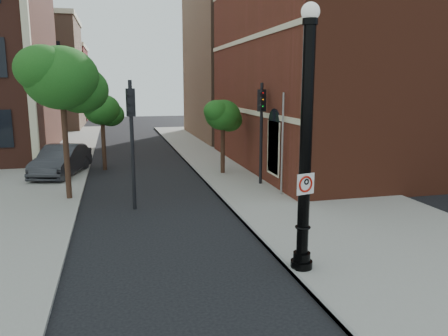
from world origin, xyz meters
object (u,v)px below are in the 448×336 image
object	(u,v)px
parked_car	(61,161)
traffic_signal_left	(131,124)
lamppost	(305,155)
no_parking_sign	(306,184)
traffic_signal_right	(261,117)

from	to	relation	value
parked_car	traffic_signal_left	world-z (taller)	traffic_signal_left
lamppost	no_parking_sign	size ratio (longest dim) A/B	12.70
traffic_signal_left	traffic_signal_right	world-z (taller)	traffic_signal_left
parked_car	traffic_signal_left	xyz separation A→B (m)	(3.60, -7.70, 2.64)
no_parking_sign	lamppost	bearing A→B (deg)	61.12
lamppost	traffic_signal_left	size ratio (longest dim) A/B	1.35
traffic_signal_right	traffic_signal_left	bearing A→B (deg)	-173.90
no_parking_sign	traffic_signal_left	size ratio (longest dim) A/B	0.11
parked_car	traffic_signal_right	world-z (taller)	traffic_signal_right
parked_car	traffic_signal_right	xyz separation A→B (m)	(9.94, -5.00, 2.58)
lamppost	traffic_signal_left	xyz separation A→B (m)	(-4.12, 7.29, 0.27)
parked_car	traffic_signal_right	size ratio (longest dim) A/B	1.02
lamppost	no_parking_sign	world-z (taller)	lamppost
no_parking_sign	parked_car	distance (m)	17.08
no_parking_sign	traffic_signal_right	size ratio (longest dim) A/B	0.11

